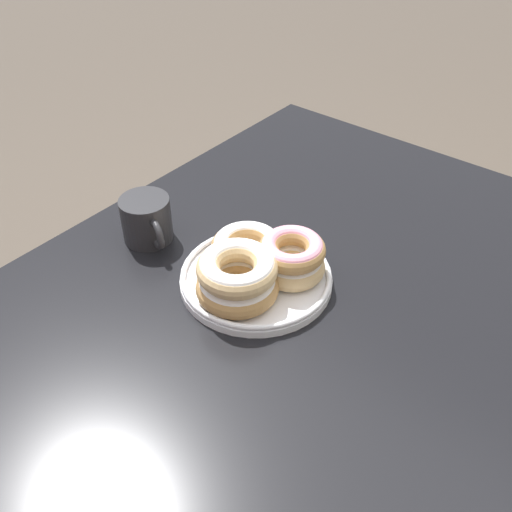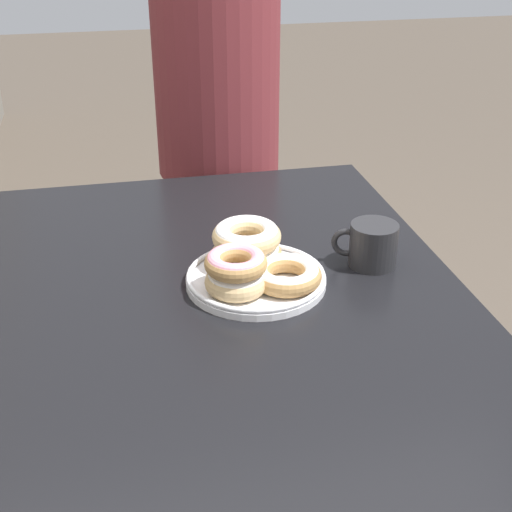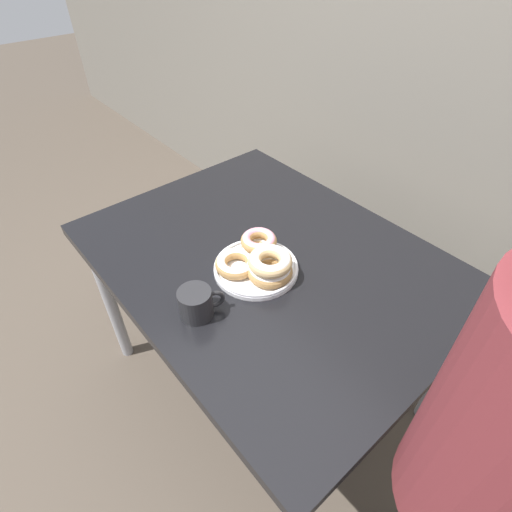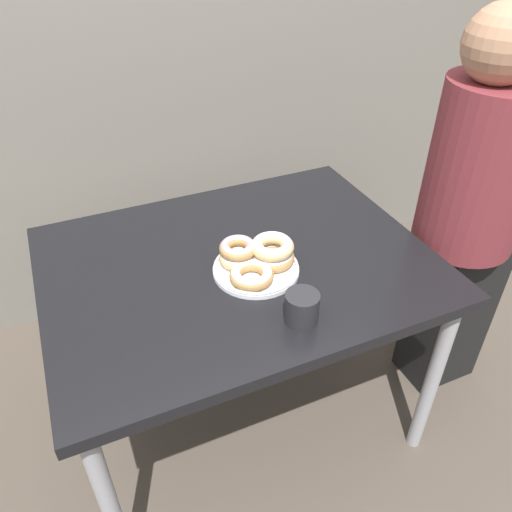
{
  "view_description": "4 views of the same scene",
  "coord_description": "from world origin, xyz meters",
  "px_view_note": "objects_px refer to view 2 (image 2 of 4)",
  "views": [
    {
      "loc": [
        0.61,
        0.61,
        1.43
      ],
      "look_at": [
        0.03,
        0.14,
        0.82
      ],
      "focal_mm": 40.0,
      "sensor_mm": 36.0,
      "label": 1
    },
    {
      "loc": [
        -1.12,
        0.39,
        1.44
      ],
      "look_at": [
        0.03,
        0.14,
        0.82
      ],
      "focal_mm": 50.0,
      "sensor_mm": 36.0,
      "label": 2
    },
    {
      "loc": [
        0.73,
        -0.45,
        1.63
      ],
      "look_at": [
        0.03,
        0.14,
        0.82
      ],
      "focal_mm": 28.0,
      "sensor_mm": 36.0,
      "label": 3
    },
    {
      "loc": [
        -0.46,
        -0.96,
        1.72
      ],
      "look_at": [
        0.03,
        0.14,
        0.82
      ],
      "focal_mm": 35.0,
      "sensor_mm": 36.0,
      "label": 4
    }
  ],
  "objects_px": {
    "dining_table": "(220,329)",
    "donut_plate": "(253,264)",
    "coffee_mug": "(372,244)",
    "person_figure": "(218,131)"
  },
  "relations": [
    {
      "from": "coffee_mug",
      "to": "person_figure",
      "type": "distance_m",
      "value": 0.78
    },
    {
      "from": "dining_table",
      "to": "coffee_mug",
      "type": "distance_m",
      "value": 0.34
    },
    {
      "from": "coffee_mug",
      "to": "person_figure",
      "type": "height_order",
      "value": "person_figure"
    },
    {
      "from": "dining_table",
      "to": "person_figure",
      "type": "distance_m",
      "value": 0.84
    },
    {
      "from": "dining_table",
      "to": "donut_plate",
      "type": "bearing_deg",
      "value": -64.46
    },
    {
      "from": "dining_table",
      "to": "donut_plate",
      "type": "xyz_separation_m",
      "value": [
        0.03,
        -0.07,
        0.11
      ]
    },
    {
      "from": "person_figure",
      "to": "donut_plate",
      "type": "bearing_deg",
      "value": 175.53
    },
    {
      "from": "donut_plate",
      "to": "person_figure",
      "type": "xyz_separation_m",
      "value": [
        0.78,
        -0.06,
        0.01
      ]
    },
    {
      "from": "dining_table",
      "to": "coffee_mug",
      "type": "xyz_separation_m",
      "value": [
        0.06,
        -0.32,
        0.12
      ]
    },
    {
      "from": "donut_plate",
      "to": "coffee_mug",
      "type": "height_order",
      "value": "donut_plate"
    }
  ]
}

